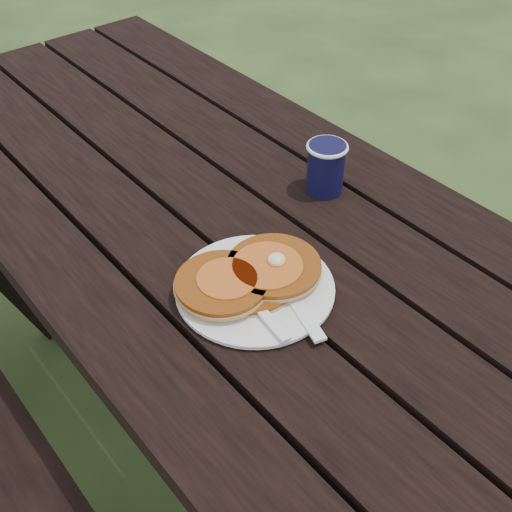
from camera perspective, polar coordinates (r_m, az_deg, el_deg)
ground at (r=1.74m, az=-2.27°, el=-15.71°), size 60.00×60.00×0.00m
picnic_table at (r=1.45m, az=-2.65°, el=-7.76°), size 1.36×1.80×0.75m
plate at (r=1.01m, az=-0.10°, el=-2.91°), size 0.28×0.28×0.01m
pancake_stack at (r=1.00m, az=-0.54°, el=-1.75°), size 0.24×0.17×0.04m
knife at (r=0.98m, az=3.39°, el=-3.92°), size 0.07×0.18×0.00m
fork at (r=0.95m, az=0.93°, el=-5.40°), size 0.05×0.16×0.01m
coffee_cup at (r=1.20m, az=6.23°, el=8.04°), size 0.08×0.08×0.10m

